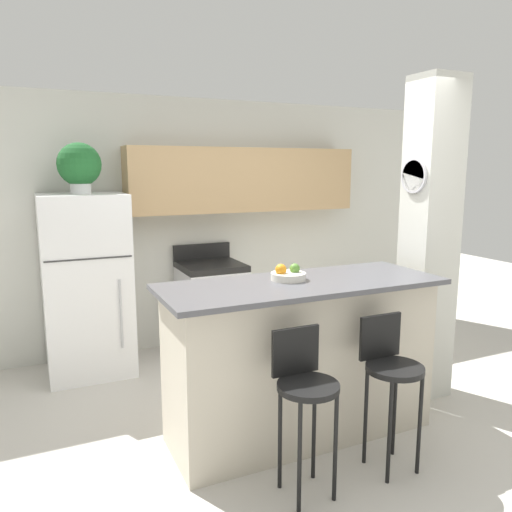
# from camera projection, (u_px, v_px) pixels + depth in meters

# --- Properties ---
(ground_plane) EXTENTS (14.00, 14.00, 0.00)m
(ground_plane) POSITION_uv_depth(u_px,v_px,m) (300.00, 432.00, 3.55)
(ground_plane) COLOR beige
(wall_back) EXTENTS (5.60, 0.38, 2.55)m
(wall_back) POSITION_uv_depth(u_px,v_px,m) (216.00, 207.00, 5.23)
(wall_back) COLOR silver
(wall_back) RESTS_ON ground_plane
(pillar_right) EXTENTS (0.38, 0.32, 2.55)m
(pillar_right) POSITION_uv_depth(u_px,v_px,m) (429.00, 241.00, 3.97)
(pillar_right) COLOR silver
(pillar_right) RESTS_ON ground_plane
(counter_bar) EXTENTS (1.94, 0.74, 1.10)m
(counter_bar) POSITION_uv_depth(u_px,v_px,m) (301.00, 358.00, 3.45)
(counter_bar) COLOR beige
(counter_bar) RESTS_ON ground_plane
(refrigerator) EXTENTS (0.74, 0.70, 1.63)m
(refrigerator) POSITION_uv_depth(u_px,v_px,m) (87.00, 285.00, 4.48)
(refrigerator) COLOR white
(refrigerator) RESTS_ON ground_plane
(stove_range) EXTENTS (0.61, 0.61, 1.07)m
(stove_range) POSITION_uv_depth(u_px,v_px,m) (212.00, 307.00, 5.08)
(stove_range) COLOR silver
(stove_range) RESTS_ON ground_plane
(bar_stool_left) EXTENTS (0.35, 0.35, 0.95)m
(bar_stool_left) POSITION_uv_depth(u_px,v_px,m) (305.00, 388.00, 2.80)
(bar_stool_left) COLOR black
(bar_stool_left) RESTS_ON ground_plane
(bar_stool_right) EXTENTS (0.35, 0.35, 0.95)m
(bar_stool_right) POSITION_uv_depth(u_px,v_px,m) (390.00, 370.00, 3.05)
(bar_stool_right) COLOR black
(bar_stool_right) RESTS_ON ground_plane
(potted_plant_on_fridge) EXTENTS (0.37, 0.37, 0.44)m
(potted_plant_on_fridge) POSITION_uv_depth(u_px,v_px,m) (79.00, 166.00, 4.30)
(potted_plant_on_fridge) COLOR silver
(potted_plant_on_fridge) RESTS_ON refrigerator
(fruit_bowl) EXTENTS (0.24, 0.24, 0.11)m
(fruit_bowl) POSITION_uv_depth(u_px,v_px,m) (288.00, 275.00, 3.40)
(fruit_bowl) COLOR silver
(fruit_bowl) RESTS_ON counter_bar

